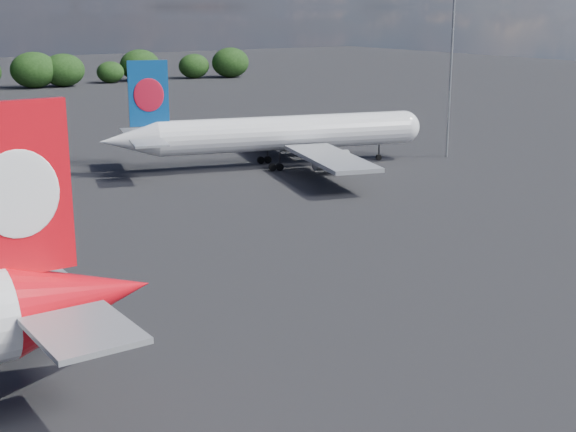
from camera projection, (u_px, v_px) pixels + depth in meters
china_southern_airliner at (275, 134)px, 100.03m from camera, size 40.99×39.27×13.55m
floodlight_mast_near at (452, 38)px, 103.77m from camera, size 1.60×1.60×24.61m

